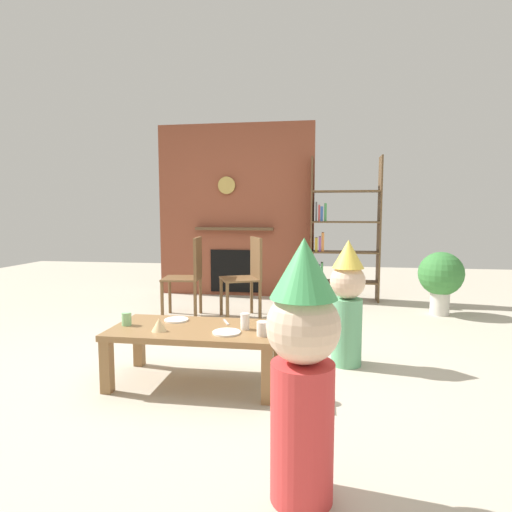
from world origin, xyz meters
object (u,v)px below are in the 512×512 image
Objects in this scene: paper_plate_front at (227,332)px; dining_chair_left at (190,272)px; paper_cup_near_left at (127,319)px; potted_plant_tall at (441,276)px; child_with_cone_hat at (303,365)px; paper_cup_center at (263,329)px; paper_cup_near_right at (245,321)px; dining_chair_middle at (248,272)px; coffee_table at (196,336)px; birthday_cake_slice at (159,325)px; bookshelf at (339,235)px; child_in_pink at (347,300)px; paper_plate_rear at (176,320)px.

dining_chair_left is (-0.83, 1.86, 0.12)m from paper_plate_front.
dining_chair_left reaches higher than paper_cup_near_left.
potted_plant_tall is (2.81, 0.53, -0.06)m from dining_chair_left.
child_with_cone_hat is 3.14m from dining_chair_left.
child_with_cone_hat is at bearing -73.19° from paper_cup_center.
dining_chair_middle is (-0.29, 1.84, 0.07)m from paper_cup_near_right.
coffee_table is 1.86m from dining_chair_left.
paper_cup_center is at bearing -0.29° from birthday_cake_slice.
paper_plate_front is (-0.85, -3.06, -0.48)m from bookshelf.
paper_plate_front is 1.12m from child_with_cone_hat.
paper_cup_center is (0.97, -0.11, 0.00)m from paper_cup_near_left.
paper_cup_near_right is (-0.75, -2.95, -0.44)m from bookshelf.
paper_cup_near_right is at bearing 9.98° from child_in_pink.
paper_plate_front is 0.20× the size of dining_chair_middle.
paper_cup_center reaches higher than birthday_cake_slice.
coffee_table is 1.06× the size of child_with_cone_hat.
dining_chair_middle is (-0.99, 1.33, 0.00)m from child_in_pink.
paper_cup_near_left is 0.30m from birthday_cake_slice.
dining_chair_left is at bearing -144.70° from bookshelf.
paper_cup_near_left is at bearing -178.60° from paper_cup_near_right.
paper_cup_near_left is at bearing -139.54° from potted_plant_tall.
paper_plate_front is at bearing -24.50° from coffee_table.
bookshelf is 3.39m from paper_cup_near_left.
bookshelf is 20.81× the size of paper_cup_center.
child_with_cone_hat reaches higher than paper_cup_center.
birthday_cake_slice is at bearing -94.77° from paper_plate_rear.
paper_plate_rear is 1.66m from dining_chair_left.
child_with_cone_hat is at bearing -68.55° from paper_cup_near_right.
paper_plate_rear is (-0.43, 0.26, 0.00)m from paper_plate_front.
paper_plate_front is (-0.10, -0.11, -0.05)m from paper_cup_near_right.
child_in_pink reaches higher than paper_cup_near_right.
dining_chair_left is at bearing 104.11° from paper_plate_rear.
dining_chair_middle is 1.24× the size of potted_plant_tall.
child_with_cone_hat is at bearing -94.65° from bookshelf.
paper_cup_near_left is 0.10× the size of dining_chair_middle.
bookshelf is at bearing 69.62° from coffee_table.
paper_plate_rear is 1.71m from dining_chair_middle.
child_with_cone_hat reaches higher than paper_cup_near_right.
child_in_pink reaches higher than paper_plate_rear.
bookshelf is 3.21m from paper_plate_front.
potted_plant_tall reaches higher than paper_cup_center.
paper_cup_near_right is at bearing -129.32° from potted_plant_tall.
birthday_cake_slice is at bearing -113.04° from bookshelf.
bookshelf is 2.48m from child_in_pink.
bookshelf is at bearing 66.96° from birthday_cake_slice.
bookshelf reaches higher than potted_plant_tall.
paper_cup_near_right is (0.83, 0.02, 0.01)m from paper_cup_near_left.
dining_chair_left is at bearing 119.66° from paper_cup_center.
child_in_pink is at bearing -91.10° from bookshelf.
bookshelf is 1.77× the size of child_with_cone_hat.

